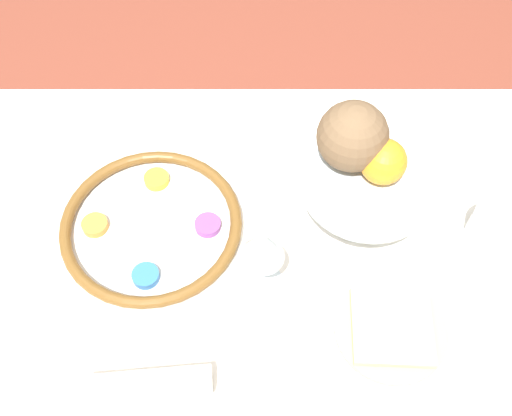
{
  "coord_description": "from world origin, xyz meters",
  "views": [
    {
      "loc": [
        0.12,
        -0.42,
        1.6
      ],
      "look_at": [
        0.12,
        0.12,
        0.77
      ],
      "focal_mm": 42.0,
      "sensor_mm": 36.0,
      "label": 1
    }
  ],
  "objects": [
    {
      "name": "napkin_roll",
      "position": [
        -0.04,
        -0.16,
        0.75
      ],
      "size": [
        0.18,
        0.06,
        0.04
      ],
      "color": "white",
      "rests_on": "dining_table"
    },
    {
      "name": "cup_near",
      "position": [
        0.5,
        0.09,
        0.76
      ],
      "size": [
        0.08,
        0.08,
        0.07
      ],
      "color": "silver",
      "rests_on": "dining_table"
    },
    {
      "name": "bread_plate",
      "position": [
        0.32,
        -0.08,
        0.73
      ],
      "size": [
        0.17,
        0.17,
        0.02
      ],
      "color": "tan",
      "rests_on": "dining_table"
    },
    {
      "name": "seder_plate",
      "position": [
        -0.06,
        0.1,
        0.74
      ],
      "size": [
        0.3,
        0.3,
        0.03
      ],
      "color": "silver",
      "rests_on": "dining_table"
    },
    {
      "name": "wine_glass",
      "position": [
        0.13,
        0.01,
        0.83
      ],
      "size": [
        0.07,
        0.07,
        0.15
      ],
      "color": "silver",
      "rests_on": "dining_table"
    },
    {
      "name": "coconut",
      "position": [
        0.26,
        0.17,
        0.89
      ],
      "size": [
        0.11,
        0.11,
        0.11
      ],
      "color": "brown",
      "rests_on": "fruit_stand"
    },
    {
      "name": "ground_plane",
      "position": [
        0.0,
        0.0,
        0.0
      ],
      "size": [
        8.0,
        8.0,
        0.0
      ],
      "primitive_type": "plane",
      "color": "brown"
    },
    {
      "name": "dining_table",
      "position": [
        0.0,
        0.0,
        0.36
      ],
      "size": [
        1.48,
        0.86,
        0.73
      ],
      "color": "silver",
      "rests_on": "ground_plane"
    },
    {
      "name": "fruit_stand",
      "position": [
        0.3,
        0.14,
        0.81
      ],
      "size": [
        0.22,
        0.22,
        0.11
      ],
      "color": "silver",
      "rests_on": "dining_table"
    },
    {
      "name": "orange_fruit",
      "position": [
        0.31,
        0.14,
        0.87
      ],
      "size": [
        0.07,
        0.07,
        0.07
      ],
      "color": "orange",
      "rests_on": "fruit_stand"
    }
  ]
}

